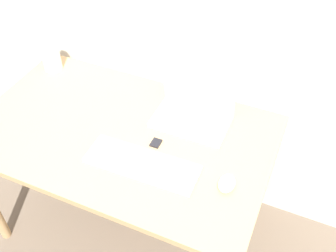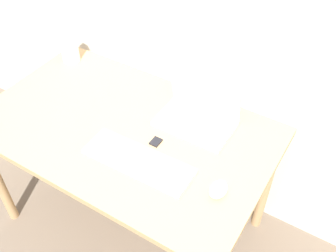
% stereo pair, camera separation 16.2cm
% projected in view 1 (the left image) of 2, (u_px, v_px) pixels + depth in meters
% --- Properties ---
extents(desk, '(1.33, 0.80, 0.74)m').
position_uv_depth(desk, '(123.00, 145.00, 1.80)').
color(desk, tan).
rests_on(desk, ground_plane).
extents(laptop, '(0.34, 0.22, 0.23)m').
position_uv_depth(laptop, '(194.00, 110.00, 1.77)').
color(laptop, silver).
rests_on(laptop, desk).
extents(keyboard, '(0.47, 0.16, 0.02)m').
position_uv_depth(keyboard, '(142.00, 164.00, 1.59)').
color(keyboard, silver).
rests_on(keyboard, desk).
extents(mouse, '(0.06, 0.09, 0.04)m').
position_uv_depth(mouse, '(227.00, 183.00, 1.51)').
color(mouse, white).
rests_on(mouse, desk).
extents(vase, '(0.09, 0.09, 0.25)m').
position_uv_depth(vase, '(49.00, 49.00, 2.00)').
color(vase, white).
rests_on(vase, desk).
extents(mp3_player, '(0.04, 0.05, 0.01)m').
position_uv_depth(mp3_player, '(156.00, 143.00, 1.68)').
color(mp3_player, black).
rests_on(mp3_player, desk).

